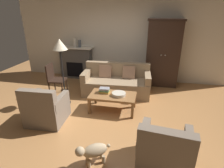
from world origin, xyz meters
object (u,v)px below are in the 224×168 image
at_px(armoire, 163,53).
at_px(armchair_near_right, 164,152).
at_px(mantel_vase_cream, 75,43).
at_px(fruit_bowl, 119,94).
at_px(coffee_table, 113,97).
at_px(book_stack, 104,90).
at_px(armchair_near_left, 46,109).
at_px(mantel_vase_slate, 80,43).
at_px(fireplace, 76,62).
at_px(couch, 116,83).
at_px(side_chair_wooden, 54,77).
at_px(dog, 93,151).
at_px(floor_lamp, 60,48).

height_order(armoire, armchair_near_right, armoire).
bearing_deg(mantel_vase_cream, fruit_bowl, -46.96).
bearing_deg(coffee_table, armoire, 59.03).
bearing_deg(mantel_vase_cream, armoire, -1.17).
bearing_deg(book_stack, armchair_near_left, -141.29).
distance_m(armoire, armchair_near_right, 3.63).
height_order(mantel_vase_slate, armchair_near_left, mantel_vase_slate).
xyz_separation_m(fireplace, mantel_vase_cream, (0.00, -0.02, 0.70)).
xyz_separation_m(mantel_vase_slate, armchair_near_left, (0.27, -2.84, -0.92)).
xyz_separation_m(coffee_table, mantel_vase_cream, (-1.76, 2.04, 0.90)).
xyz_separation_m(couch, mantel_vase_cream, (-1.66, 1.03, 0.95)).
relative_size(couch, armchair_near_left, 2.24).
distance_m(coffee_table, side_chair_wooden, 1.93).
bearing_deg(armchair_near_right, dog, -172.87).
bearing_deg(couch, armchair_near_left, -123.90).
xyz_separation_m(mantel_vase_slate, dog, (1.62, -3.76, -0.99)).
height_order(fireplace, mantel_vase_slate, mantel_vase_slate).
height_order(coffee_table, armchair_near_right, armchair_near_right).
xyz_separation_m(armoire, armchair_near_left, (-2.50, -2.78, -0.72)).
height_order(armchair_near_right, dog, armchair_near_right).
height_order(couch, armchair_near_left, armchair_near_left).
height_order(fireplace, mantel_vase_cream, mantel_vase_cream).
bearing_deg(side_chair_wooden, floor_lamp, -42.22).
relative_size(mantel_vase_slate, armchair_near_left, 0.26).
bearing_deg(book_stack, floor_lamp, 178.73).
xyz_separation_m(coffee_table, dog, (0.04, -1.71, -0.12)).
bearing_deg(dog, fruit_bowl, 86.34).
distance_m(fireplace, side_chair_wooden, 1.47).
bearing_deg(fireplace, armoire, -1.51).
distance_m(coffee_table, book_stack, 0.26).
bearing_deg(mantel_vase_slate, fruit_bowl, -49.78).
height_order(armoire, mantel_vase_slate, armoire).
relative_size(armchair_near_left, dog, 1.78).
relative_size(armoire, book_stack, 8.11).
distance_m(armoire, couch, 1.77).
height_order(mantel_vase_cream, mantel_vase_slate, mantel_vase_cream).
bearing_deg(couch, fireplace, 147.76).
height_order(fruit_bowl, armchair_near_right, armchair_near_right).
relative_size(coffee_table, mantel_vase_cream, 3.83).
distance_m(armoire, book_stack, 2.44).
distance_m(armoire, dog, 3.95).
height_order(couch, coffee_table, couch).
bearing_deg(fireplace, couch, -32.24).
distance_m(armchair_near_right, side_chair_wooden, 3.68).
bearing_deg(dog, floor_lamp, 126.38).
distance_m(armchair_near_right, dog, 1.10).
bearing_deg(armoire, couch, -142.97).
height_order(armchair_near_right, floor_lamp, floor_lamp).
relative_size(coffee_table, mantel_vase_slate, 4.72).
height_order(coffee_table, book_stack, book_stack).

